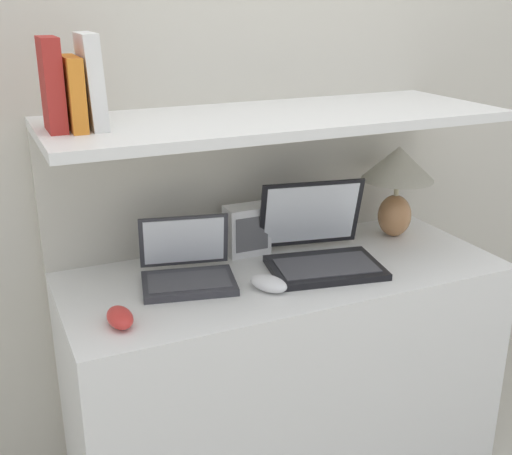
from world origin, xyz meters
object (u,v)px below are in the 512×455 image
laptop_large (320,249)px  second_mouse (120,317)px  book_white (91,81)px  computer_mouse (269,283)px  book_red (52,85)px  book_orange (73,93)px  router_box (247,230)px  table_lamp (398,175)px  laptop_small (187,270)px

laptop_large → second_mouse: size_ratio=3.39×
laptop_large → book_white: (-0.64, 0.07, 0.53)m
computer_mouse → book_red: size_ratio=0.60×
book_orange → router_box: bearing=11.9°
book_red → book_white: book_white is taller
computer_mouse → second_mouse: size_ratio=1.22×
table_lamp → computer_mouse: bearing=-159.0°
book_orange → book_white: (0.05, 0.00, 0.03)m
table_lamp → second_mouse: (-1.01, -0.25, -0.19)m
book_orange → second_mouse: bearing=-81.2°
computer_mouse → router_box: bearing=78.7°
table_lamp → router_box: 0.55m
router_box → book_white: (-0.47, -0.11, 0.50)m
table_lamp → computer_mouse: table_lamp is taller
book_red → second_mouse: bearing=-68.5°
table_lamp → book_orange: size_ratio=1.74×
laptop_small → book_white: bearing=173.4°
laptop_small → second_mouse: bearing=-143.2°
laptop_small → computer_mouse: (0.19, -0.15, -0.02)m
router_box → book_orange: (-0.51, -0.11, 0.47)m
router_box → laptop_large: bearing=-46.7°
laptop_small → book_orange: 0.58m
book_orange → book_red: bearing=180.0°
book_white → second_mouse: bearing=-94.2°
second_mouse → book_orange: 0.57m
laptop_small → book_orange: (-0.27, 0.03, 0.51)m
book_red → book_orange: (0.05, 0.00, -0.02)m
laptop_small → book_red: (-0.32, 0.03, 0.54)m
book_orange → laptop_small: bearing=-5.5°
laptop_large → router_box: bearing=133.3°
laptop_small → book_orange: size_ratio=1.68×
book_orange → laptop_large: bearing=-5.8°
table_lamp → second_mouse: size_ratio=2.80×
table_lamp → book_red: book_red is taller
laptop_large → second_mouse: 0.67m
table_lamp → router_box: bearing=173.7°
laptop_large → laptop_small: 0.42m
laptop_small → router_box: size_ratio=1.92×
laptop_small → book_white: 0.59m
book_orange → book_white: bearing=0.0°
second_mouse → table_lamp: bearing=14.1°
router_box → laptop_small: bearing=-151.3°
second_mouse → book_orange: book_orange is taller
table_lamp → book_orange: 1.10m
book_red → laptop_large: bearing=-5.4°
computer_mouse → book_orange: 0.72m
laptop_small → book_orange: bearing=174.5°
laptop_small → book_white: book_white is taller
second_mouse → book_red: (-0.08, 0.20, 0.55)m
computer_mouse → second_mouse: bearing=-176.0°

